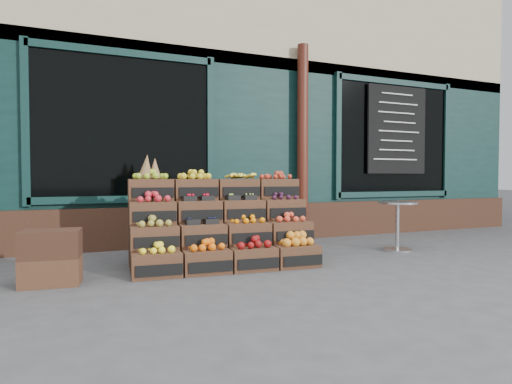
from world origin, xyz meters
name	(u,v)px	position (x,y,z in m)	size (l,w,h in m)	color
ground	(297,270)	(0.00, 0.00, 0.00)	(60.00, 60.00, 0.00)	#454547
shop_facade	(187,115)	(0.00, 5.11, 2.40)	(12.00, 6.24, 4.80)	black
crate_display	(220,230)	(-0.68, 0.66, 0.40)	(2.15, 1.16, 1.30)	#4C2E1E
spare_crates	(51,257)	(-2.48, 0.35, 0.26)	(0.57, 0.43, 0.53)	#4C2E1E
bistro_table	(397,220)	(1.90, 0.58, 0.43)	(0.55, 0.55, 0.69)	silver
shopkeeper	(141,180)	(-1.33, 2.65, 0.99)	(0.72, 0.47, 1.98)	#1D6732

